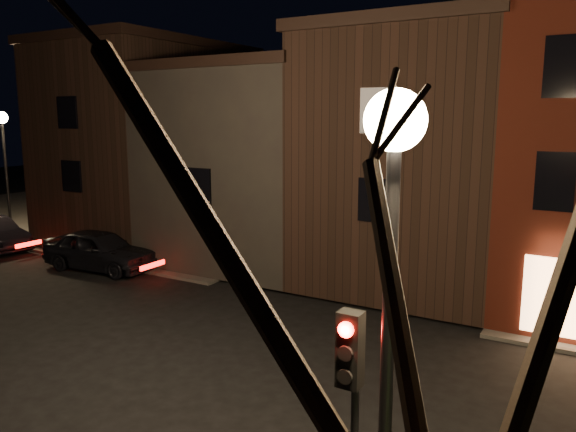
{
  "coord_description": "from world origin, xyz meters",
  "views": [
    {
      "loc": [
        8.06,
        -11.12,
        6.33
      ],
      "look_at": [
        -0.95,
        4.1,
        3.2
      ],
      "focal_mm": 35.0,
      "sensor_mm": 36.0,
      "label": 1
    }
  ],
  "objects_px": {
    "bare_tree_right": "(477,158)",
    "parked_car_a": "(100,250)",
    "traffic_signal": "(351,420)",
    "street_lamp_far": "(3,140)",
    "street_lamp_near": "(391,236)"
  },
  "relations": [
    {
      "from": "street_lamp_near",
      "to": "traffic_signal",
      "type": "distance_m",
      "value": 2.49
    },
    {
      "from": "street_lamp_far",
      "to": "parked_car_a",
      "type": "xyz_separation_m",
      "value": [
        8.65,
        -1.7,
        -4.33
      ]
    },
    {
      "from": "bare_tree_right",
      "to": "parked_car_a",
      "type": "bearing_deg",
      "value": 143.93
    },
    {
      "from": "parked_car_a",
      "to": "street_lamp_far",
      "type": "bearing_deg",
      "value": 73.37
    },
    {
      "from": "traffic_signal",
      "to": "bare_tree_right",
      "type": "xyz_separation_m",
      "value": [
        1.9,
        -2.99,
        3.34
      ]
    },
    {
      "from": "street_lamp_far",
      "to": "traffic_signal",
      "type": "height_order",
      "value": "street_lamp_far"
    },
    {
      "from": "street_lamp_near",
      "to": "traffic_signal",
      "type": "bearing_deg",
      "value": 140.63
    },
    {
      "from": "street_lamp_near",
      "to": "bare_tree_right",
      "type": "height_order",
      "value": "bare_tree_right"
    },
    {
      "from": "street_lamp_far",
      "to": "bare_tree_right",
      "type": "xyz_separation_m",
      "value": [
        26.5,
        -14.7,
        0.97
      ]
    },
    {
      "from": "traffic_signal",
      "to": "parked_car_a",
      "type": "distance_m",
      "value": 18.93
    },
    {
      "from": "street_lamp_far",
      "to": "bare_tree_right",
      "type": "height_order",
      "value": "bare_tree_right"
    },
    {
      "from": "street_lamp_near",
      "to": "parked_car_a",
      "type": "relative_size",
      "value": 1.29
    },
    {
      "from": "traffic_signal",
      "to": "street_lamp_far",
      "type": "bearing_deg",
      "value": 154.55
    },
    {
      "from": "street_lamp_near",
      "to": "parked_car_a",
      "type": "xyz_separation_m",
      "value": [
        -16.55,
        10.5,
        -4.33
      ]
    },
    {
      "from": "street_lamp_near",
      "to": "traffic_signal",
      "type": "relative_size",
      "value": 1.6
    }
  ]
}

